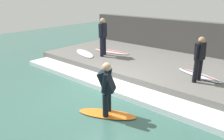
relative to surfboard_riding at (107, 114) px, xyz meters
name	(u,v)px	position (x,y,z in m)	size (l,w,h in m)	color
ground_plane	(101,94)	(0.87, 1.03, -0.03)	(28.00, 28.00, 0.00)	#386056
concrete_ledge	(152,65)	(4.11, 1.03, 0.17)	(4.40, 9.88, 0.40)	#66635E
back_wall	(177,39)	(6.56, 1.03, 0.94)	(0.50, 10.38, 1.93)	#474442
wave_foam_crest	(112,86)	(1.45, 1.03, 0.06)	(0.92, 9.39, 0.18)	silver
surfboard_riding	(107,114)	(0.00, 0.00, 0.00)	(1.16, 1.67, 0.06)	orange
surfer_riding	(107,86)	(0.00, 0.00, 0.84)	(0.54, 0.56, 1.45)	black
surfer_waiting_near	(199,57)	(3.05, -1.29, 1.21)	(0.51, 0.29, 1.50)	black
surfboard_waiting_near	(199,75)	(3.60, -1.18, 0.40)	(0.96, 1.81, 0.07)	silver
surfer_waiting_far	(103,35)	(3.37, 3.23, 1.34)	(0.56, 0.37, 1.74)	black
surfboard_waiting_far	(111,51)	(4.10, 3.36, 0.40)	(0.74, 2.00, 0.07)	beige
surfboard_spare	(85,53)	(3.02, 4.13, 0.40)	(1.21, 1.84, 0.06)	silver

